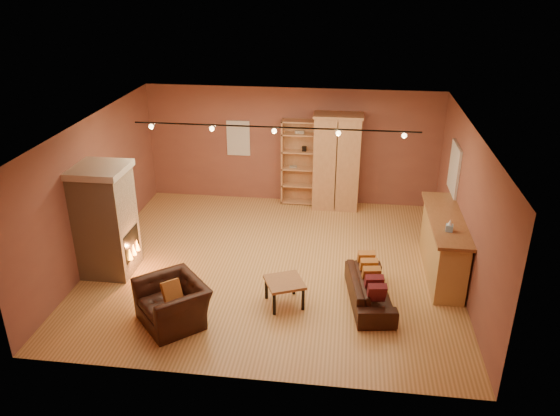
# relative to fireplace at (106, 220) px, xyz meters

# --- Properties ---
(floor) EXTENTS (7.00, 7.00, 0.00)m
(floor) POSITION_rel_fireplace_xyz_m (3.04, 0.60, -1.06)
(floor) COLOR #A8723B
(floor) RESTS_ON ground
(ceiling) EXTENTS (7.00, 7.00, 0.00)m
(ceiling) POSITION_rel_fireplace_xyz_m (3.04, 0.60, 1.74)
(ceiling) COLOR brown
(ceiling) RESTS_ON back_wall
(back_wall) EXTENTS (7.00, 0.02, 2.80)m
(back_wall) POSITION_rel_fireplace_xyz_m (3.04, 3.85, 0.34)
(back_wall) COLOR brown
(back_wall) RESTS_ON floor
(left_wall) EXTENTS (0.02, 6.50, 2.80)m
(left_wall) POSITION_rel_fireplace_xyz_m (-0.46, 0.60, 0.34)
(left_wall) COLOR brown
(left_wall) RESTS_ON floor
(right_wall) EXTENTS (0.02, 6.50, 2.80)m
(right_wall) POSITION_rel_fireplace_xyz_m (6.54, 0.60, 0.34)
(right_wall) COLOR brown
(right_wall) RESTS_ON floor
(fireplace) EXTENTS (1.01, 0.98, 2.12)m
(fireplace) POSITION_rel_fireplace_xyz_m (0.00, 0.00, 0.00)
(fireplace) COLOR tan
(fireplace) RESTS_ON floor
(back_window) EXTENTS (0.56, 0.04, 0.86)m
(back_window) POSITION_rel_fireplace_xyz_m (1.74, 3.83, 0.49)
(back_window) COLOR silver
(back_window) RESTS_ON back_wall
(bookcase) EXTENTS (0.85, 0.33, 2.08)m
(bookcase) POSITION_rel_fireplace_xyz_m (3.24, 3.74, -0.00)
(bookcase) COLOR tan
(bookcase) RESTS_ON floor
(armoire) EXTENTS (1.13, 0.64, 2.30)m
(armoire) POSITION_rel_fireplace_xyz_m (4.13, 3.56, 0.09)
(armoire) COLOR tan
(armoire) RESTS_ON floor
(bar_counter) EXTENTS (0.64, 2.42, 1.16)m
(bar_counter) POSITION_rel_fireplace_xyz_m (6.24, 0.72, -0.47)
(bar_counter) COLOR tan
(bar_counter) RESTS_ON floor
(tissue_box) EXTENTS (0.15, 0.15, 0.23)m
(tissue_box) POSITION_rel_fireplace_xyz_m (6.19, 0.15, 0.19)
(tissue_box) COLOR #81AFCF
(tissue_box) RESTS_ON bar_counter
(right_window) EXTENTS (0.05, 0.90, 1.00)m
(right_window) POSITION_rel_fireplace_xyz_m (6.51, 2.00, 0.59)
(right_window) COLOR silver
(right_window) RESTS_ON right_wall
(loveseat) EXTENTS (0.73, 1.74, 0.73)m
(loveseat) POSITION_rel_fireplace_xyz_m (4.88, -0.47, -0.71)
(loveseat) COLOR black
(loveseat) RESTS_ON floor
(armchair) EXTENTS (1.26, 1.29, 0.96)m
(armchair) POSITION_rel_fireplace_xyz_m (1.67, -1.45, -0.58)
(armchair) COLOR black
(armchair) RESTS_ON floor
(coffee_table) EXTENTS (0.80, 0.80, 0.46)m
(coffee_table) POSITION_rel_fireplace_xyz_m (3.42, -0.72, -0.67)
(coffee_table) COLOR #945D35
(coffee_table) RESTS_ON floor
(track_rail) EXTENTS (5.20, 0.09, 0.13)m
(track_rail) POSITION_rel_fireplace_xyz_m (3.04, 0.80, 1.63)
(track_rail) COLOR black
(track_rail) RESTS_ON ceiling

